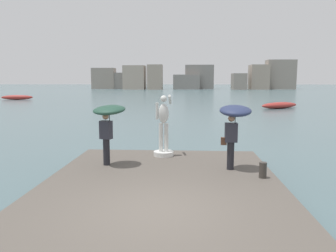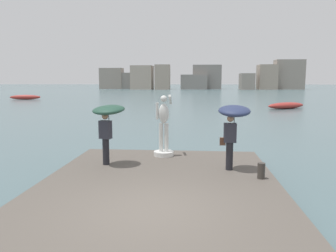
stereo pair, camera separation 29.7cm
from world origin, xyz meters
name	(u,v)px [view 1 (the left image)]	position (x,y,z in m)	size (l,w,h in m)	color
ground_plane	(182,103)	(0.00, 40.00, 0.00)	(400.00, 400.00, 0.00)	#4C666B
pier	(161,194)	(0.00, 1.56, 0.20)	(6.63, 9.12, 0.40)	#564F47
statue_white_figure	(164,133)	(-0.17, 5.17, 1.27)	(0.75, 0.94, 2.28)	silver
onlooker_left	(108,117)	(-1.88, 3.71, 1.99)	(1.35, 1.37, 2.04)	black
onlooker_right	(234,119)	(2.15, 3.42, 1.99)	(0.99, 1.02, 2.09)	black
mooring_bollard	(263,170)	(2.88, 2.51, 0.63)	(0.21, 0.21, 0.46)	#38332D
boat_mid	(279,105)	(11.19, 31.24, 0.36)	(5.10, 3.77, 0.71)	#9E2D28
boat_far	(17,97)	(-27.17, 45.94, 0.38)	(5.04, 1.79, 0.76)	#9E2D28
distant_skyline	(193,78)	(2.77, 111.31, 3.95)	(71.93, 12.47, 10.14)	gray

